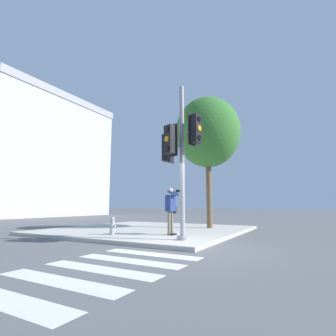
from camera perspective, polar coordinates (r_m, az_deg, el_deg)
name	(u,v)px	position (r m, az deg, el deg)	size (l,w,h in m)	color
ground_plane	(185,248)	(7.58, 3.83, -17.05)	(160.00, 160.00, 0.00)	#5B5B5E
sidewalk_corner	(149,230)	(12.31, -4.16, -13.31)	(8.00, 8.00, 0.13)	#BCB7AD
crosswalk_stripes	(60,281)	(4.75, -22.51, -21.82)	(5.75, 2.57, 0.01)	silver
traffic_signal_pole	(179,149)	(8.34, 2.44, 4.22)	(0.90, 1.40, 4.99)	#939399
person_photographer	(171,207)	(9.61, 0.64, -8.41)	(0.58, 0.54, 1.68)	black
street_tree	(208,133)	(13.18, 8.63, 7.63)	(3.16, 3.16, 6.36)	brown
fire_hydrant	(112,226)	(9.91, -12.01, -12.22)	(0.17, 0.23, 0.63)	#99999E
building_right	(34,157)	(34.86, -27.15, 2.08)	(14.75, 10.99, 13.64)	#BCBCC1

